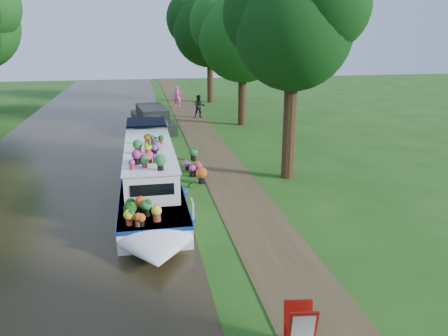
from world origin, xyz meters
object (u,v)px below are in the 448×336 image
second_boat (152,120)px  pedestrian_pink (177,96)px  sandwich_board (300,328)px  pedestrian_dark (199,106)px  plant_boat (150,173)px

second_boat → pedestrian_pink: 9.07m
second_boat → sandwich_board: (2.20, -22.57, -0.14)m
sandwich_board → pedestrian_pink: pedestrian_pink is taller
second_boat → pedestrian_dark: bearing=34.8°
sandwich_board → pedestrian_dark: bearing=94.4°
pedestrian_pink → plant_boat: bearing=-81.3°
plant_boat → pedestrian_dark: 16.62m
second_boat → pedestrian_pink: bearing=67.3°
plant_boat → pedestrian_pink: size_ratio=7.37×
sandwich_board → pedestrian_dark: (1.45, 25.82, 0.44)m
plant_boat → sandwich_board: plant_boat is taller
plant_boat → pedestrian_pink: plant_boat is taller
plant_boat → pedestrian_dark: (4.15, 16.10, 0.04)m
second_boat → sandwich_board: size_ratio=8.32×
plant_boat → second_boat: bearing=87.8°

